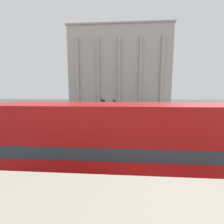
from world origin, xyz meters
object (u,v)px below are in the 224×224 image
plaza_building_left (119,69)px  pedestrian_olive (113,110)px  traffic_light_near (103,114)px  pedestrian_blue (166,110)px  traffic_light_mid (114,110)px  double_decker_bus (128,150)px  pedestrian_grey (192,115)px

plaza_building_left → pedestrian_olive: size_ratio=20.57×
traffic_light_near → pedestrian_blue: traffic_light_near is taller
traffic_light_mid → pedestrian_olive: bearing=93.9°
double_decker_bus → pedestrian_blue: bearing=68.0°
traffic_light_near → pedestrian_olive: size_ratio=2.49×
double_decker_bus → pedestrian_olive: bearing=91.9°
pedestrian_olive → double_decker_bus: bearing=-137.7°
double_decker_bus → pedestrian_blue: 27.79m
pedestrian_grey → pedestrian_olive: size_ratio=0.98×
traffic_light_mid → pedestrian_grey: size_ratio=2.33×
traffic_light_mid → pedestrian_blue: size_ratio=2.31×
pedestrian_olive → traffic_light_near: bearing=-142.0°
pedestrian_blue → pedestrian_olive: bearing=98.7°
double_decker_bus → traffic_light_mid: (-1.33, 13.27, 0.11)m
plaza_building_left → traffic_light_mid: bearing=-89.8°
plaza_building_left → pedestrian_olive: plaza_building_left is taller
plaza_building_left → pedestrian_grey: bearing=-67.5°
traffic_light_mid → pedestrian_olive: traffic_light_mid is taller
pedestrian_olive → traffic_light_mid: bearing=-138.7°
traffic_light_mid → pedestrian_blue: traffic_light_mid is taller
pedestrian_blue → plaza_building_left: bearing=31.7°
plaza_building_left → traffic_light_near: size_ratio=8.26×
traffic_light_near → pedestrian_olive: (-0.19, 18.70, -1.73)m
pedestrian_blue → traffic_light_mid: bearing=149.8°
double_decker_bus → traffic_light_mid: double_decker_bus is taller
pedestrian_grey → pedestrian_olive: bearing=88.5°
plaza_building_left → pedestrian_blue: plaza_building_left is taller
double_decker_bus → pedestrian_olive: double_decker_bus is taller
pedestrian_olive → pedestrian_blue: (11.26, 0.04, -0.01)m
pedestrian_grey → traffic_light_near: bearing=156.3°
plaza_building_left → traffic_light_near: 44.40m
pedestrian_blue → double_decker_bus: bearing=169.4°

